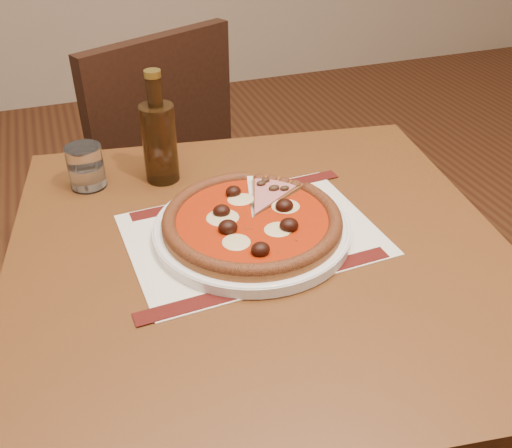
{
  "coord_description": "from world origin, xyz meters",
  "views": [
    {
      "loc": [
        -0.81,
        -0.36,
        1.3
      ],
      "look_at": [
        -0.55,
        0.35,
        0.78
      ],
      "focal_mm": 40.0,
      "sensor_mm": 36.0,
      "label": 1
    }
  ],
  "objects_px": {
    "table": "(260,293)",
    "water_glass": "(86,167)",
    "chair_far": "(146,167)",
    "bottle": "(159,139)",
    "plate": "(252,229)",
    "pizza": "(252,220)"
  },
  "relations": [
    {
      "from": "table",
      "to": "water_glass",
      "type": "distance_m",
      "value": 0.4
    },
    {
      "from": "table",
      "to": "water_glass",
      "type": "bearing_deg",
      "value": 129.59
    },
    {
      "from": "chair_far",
      "to": "bottle",
      "type": "distance_m",
      "value": 0.58
    },
    {
      "from": "table",
      "to": "plate",
      "type": "relative_size",
      "value": 2.79
    },
    {
      "from": "water_glass",
      "to": "chair_far",
      "type": "bearing_deg",
      "value": 70.1
    },
    {
      "from": "pizza",
      "to": "bottle",
      "type": "distance_m",
      "value": 0.26
    },
    {
      "from": "water_glass",
      "to": "bottle",
      "type": "relative_size",
      "value": 0.38
    },
    {
      "from": "table",
      "to": "pizza",
      "type": "distance_m",
      "value": 0.14
    },
    {
      "from": "pizza",
      "to": "table",
      "type": "bearing_deg",
      "value": -86.42
    },
    {
      "from": "table",
      "to": "bottle",
      "type": "bearing_deg",
      "value": 110.65
    },
    {
      "from": "bottle",
      "to": "plate",
      "type": "bearing_deg",
      "value": -67.13
    },
    {
      "from": "plate",
      "to": "bottle",
      "type": "xyz_separation_m",
      "value": [
        -0.1,
        0.24,
        0.07
      ]
    },
    {
      "from": "bottle",
      "to": "water_glass",
      "type": "bearing_deg",
      "value": 171.66
    },
    {
      "from": "table",
      "to": "pizza",
      "type": "bearing_deg",
      "value": 93.58
    },
    {
      "from": "pizza",
      "to": "water_glass",
      "type": "height_order",
      "value": "water_glass"
    },
    {
      "from": "plate",
      "to": "bottle",
      "type": "height_order",
      "value": "bottle"
    },
    {
      "from": "plate",
      "to": "pizza",
      "type": "distance_m",
      "value": 0.02
    },
    {
      "from": "water_glass",
      "to": "bottle",
      "type": "distance_m",
      "value": 0.15
    },
    {
      "from": "table",
      "to": "bottle",
      "type": "distance_m",
      "value": 0.34
    },
    {
      "from": "plate",
      "to": "pizza",
      "type": "xyz_separation_m",
      "value": [
        -0.0,
        -0.0,
        0.02
      ]
    },
    {
      "from": "chair_far",
      "to": "water_glass",
      "type": "bearing_deg",
      "value": 45.12
    },
    {
      "from": "chair_far",
      "to": "pizza",
      "type": "distance_m",
      "value": 0.77
    }
  ]
}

